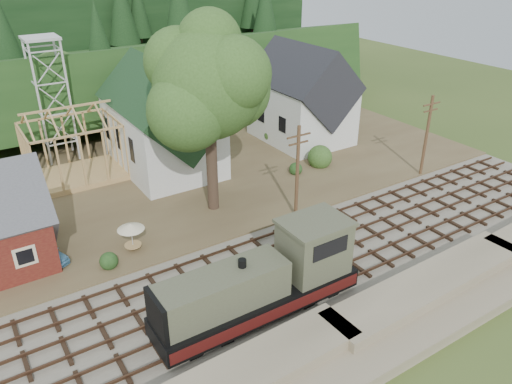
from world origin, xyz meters
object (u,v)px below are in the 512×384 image
car_red (321,133)px  patio_set (131,228)px  locomotive (265,282)px  car_blue (46,253)px

car_red → patio_set: 27.90m
car_red → patio_set: (-25.93, -10.24, 1.18)m
locomotive → patio_set: size_ratio=5.98×
patio_set → locomotive: bearing=-66.9°
locomotive → car_blue: size_ratio=3.43×
car_red → car_blue: bearing=119.8°
car_blue → car_red: bearing=-8.4°
car_blue → patio_set: size_ratio=1.74×
locomotive → patio_set: locomotive is taller
locomotive → car_blue: bearing=129.1°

